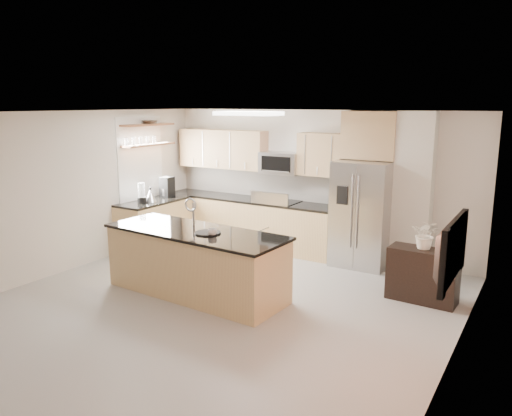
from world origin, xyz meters
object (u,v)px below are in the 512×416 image
Objects in this scene: blender at (142,194)px; kettle at (150,195)px; range at (277,225)px; bowl at (150,121)px; credenza at (423,275)px; platter at (208,233)px; television at (442,249)px; island at (196,262)px; coffee_maker at (167,187)px; cup at (212,232)px; flower_vase at (427,227)px; refrigerator at (362,214)px; microwave at (281,163)px.

kettle is at bearing 74.11° from blender.
kettle is (-2.02, -1.21, 0.57)m from range.
bowl is at bearing 125.92° from kettle.
kettle is (-4.97, -0.06, 0.67)m from credenza.
television is (3.18, -0.52, 0.39)m from platter.
island is 10.14× the size of kettle.
platter is at bearing -38.57° from coffee_maker.
flower_vase reaches higher than cup.
refrigerator reaches higher than platter.
blender is 0.96× the size of coffee_maker.
bowl is (-0.23, 0.31, 1.34)m from kettle.
coffee_maker is at bearing 141.43° from platter.
blender is at bearing 153.23° from cup.
credenza is 1.52× the size of flower_vase.
microwave is at bearing 174.14° from refrigerator.
television is at bearing -8.67° from cup.
microwave is 2.82m from platter.
coffee_maker is at bearing 91.59° from blender.
television reaches higher than credenza.
bowl is 0.33× the size of television.
bowl is at bearing 109.80° from blender.
refrigerator is 1.67m from flower_vase.
range is at bearing 159.33° from flower_vase.
island is 7.16× the size of coffee_maker.
range is 3.19m from flower_vase.
refrigerator is at bearing 9.32° from coffee_maker.
range is at bearing 97.25° from platter.
island is 4.52× the size of flower_vase.
platter is at bearing -82.75° from range.
flower_vase reaches higher than coffee_maker.
television is (3.51, -3.24, -0.28)m from microwave.
credenza is at bearing -2.72° from bowl.
range is at bearing 48.36° from television.
range is at bearing 94.93° from island.
kettle is 0.71× the size of coffee_maker.
coffee_maker is at bearing -170.68° from refrigerator.
platter is (0.33, -2.60, 0.48)m from range.
range is 4.15× the size of kettle.
bowl is (-2.25, -1.02, 0.75)m from microwave.
television is (1.85, -3.07, 0.46)m from refrigerator.
television is (0.57, -2.01, 0.29)m from flower_vase.
credenza is at bearing -40.51° from refrigerator.
coffee_maker is (-2.09, -0.79, -0.52)m from microwave.
television reaches higher than range.
coffee_maker is (-2.09, -0.66, 0.63)m from range.
range is 2.55m from island.
range is 2.74m from cup.
microwave is 0.71× the size of television.
credenza is at bearing -83.33° from flower_vase.
refrigerator is 0.64× the size of island.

